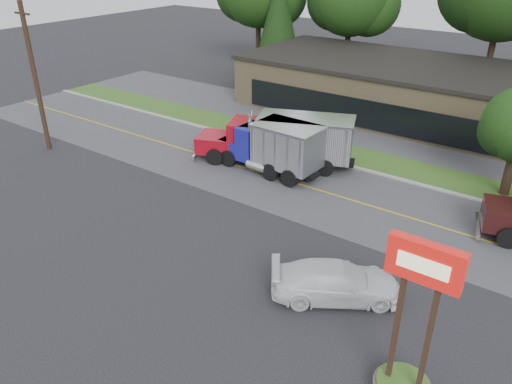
# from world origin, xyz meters

# --- Properties ---
(ground) EXTENTS (140.00, 140.00, 0.00)m
(ground) POSITION_xyz_m (0.00, 0.00, 0.00)
(ground) COLOR #37373D
(ground) RESTS_ON ground
(road) EXTENTS (60.00, 8.00, 0.02)m
(road) POSITION_xyz_m (0.00, 9.00, 0.00)
(road) COLOR slate
(road) RESTS_ON ground
(center_line) EXTENTS (60.00, 0.12, 0.01)m
(center_line) POSITION_xyz_m (0.00, 9.00, 0.00)
(center_line) COLOR gold
(center_line) RESTS_ON ground
(curb) EXTENTS (60.00, 0.30, 0.12)m
(curb) POSITION_xyz_m (0.00, 13.20, 0.00)
(curb) COLOR #9E9E99
(curb) RESTS_ON ground
(grass_verge) EXTENTS (60.00, 3.40, 0.03)m
(grass_verge) POSITION_xyz_m (0.00, 15.00, 0.00)
(grass_verge) COLOR #32501B
(grass_verge) RESTS_ON ground
(far_parking) EXTENTS (60.00, 7.00, 0.02)m
(far_parking) POSITION_xyz_m (0.00, 20.00, 0.00)
(far_parking) COLOR slate
(far_parking) RESTS_ON ground
(strip_mall) EXTENTS (32.00, 12.00, 4.00)m
(strip_mall) POSITION_xyz_m (2.00, 26.00, 2.00)
(strip_mall) COLOR #97825C
(strip_mall) RESTS_ON ground
(utility_pole) EXTENTS (1.60, 0.32, 10.00)m
(utility_pole) POSITION_xyz_m (-18.00, 3.50, 5.09)
(utility_pole) COLOR #382619
(utility_pole) RESTS_ON ground
(bilo_sign) EXTENTS (2.20, 1.90, 5.95)m
(bilo_sign) POSITION_xyz_m (10.50, -2.50, 2.02)
(bilo_sign) COLOR #6B6054
(bilo_sign) RESTS_ON ground
(evergreen_left) EXTENTS (5.01, 5.01, 11.40)m
(evergreen_left) POSITION_xyz_m (-16.00, 30.00, 6.26)
(evergreen_left) COLOR #382619
(evergreen_left) RESTS_ON ground
(dump_truck_red) EXTENTS (10.43, 6.12, 3.36)m
(dump_truck_red) POSITION_xyz_m (-2.92, 10.97, 1.81)
(dump_truck_red) COLOR black
(dump_truck_red) RESTS_ON ground
(dump_truck_blue) EXTENTS (7.01, 2.91, 3.36)m
(dump_truck_blue) POSITION_xyz_m (-2.69, 9.63, 1.80)
(dump_truck_blue) COLOR black
(dump_truck_blue) RESTS_ON ground
(rally_car) EXTENTS (5.70, 4.83, 1.56)m
(rally_car) POSITION_xyz_m (6.35, 0.75, 0.78)
(rally_car) COLOR white
(rally_car) RESTS_ON ground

